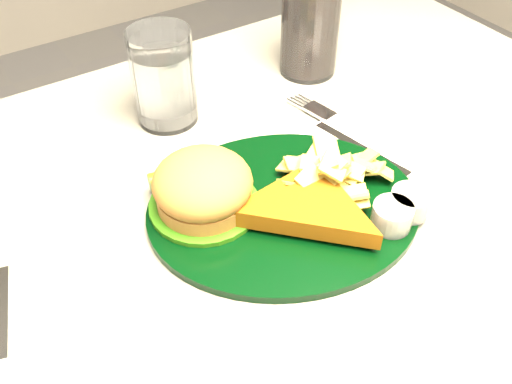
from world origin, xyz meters
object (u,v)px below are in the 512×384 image
fork_napkin (355,144)px  dinner_plate (285,188)px  table (251,380)px  water_glass (163,77)px  cola_glass (310,23)px

fork_napkin → dinner_plate: bearing=-174.4°
table → fork_napkin: bearing=9.0°
table → fork_napkin: 0.42m
fork_napkin → water_glass: bearing=120.8°
table → water_glass: 0.49m
fork_napkin → table: bearing=177.7°
table → water_glass: bearing=87.8°
dinner_plate → water_glass: size_ratio=2.41×
water_glass → cola_glass: size_ratio=0.83×
water_glass → fork_napkin: bearing=-47.9°
cola_glass → fork_napkin: 0.21m
dinner_plate → water_glass: water_glass is taller
table → cola_glass: size_ratio=7.59×
dinner_plate → water_glass: bearing=117.9°
table → cola_glass: cola_glass is taller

